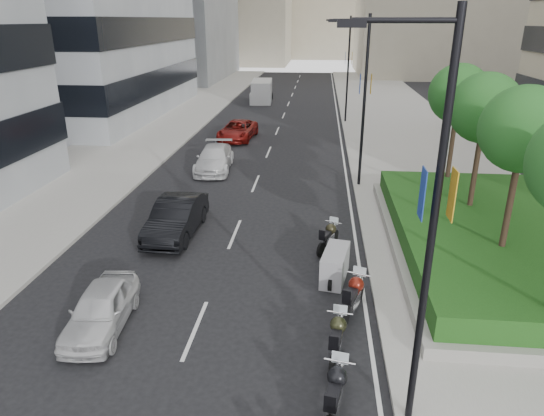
# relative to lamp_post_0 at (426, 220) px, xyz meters

# --- Properties ---
(sidewalk_right) EXTENTS (10.00, 100.00, 0.15)m
(sidewalk_right) POSITION_rel_lamp_post_0_xyz_m (4.86, 29.00, -4.99)
(sidewalk_right) COLOR #9E9B93
(sidewalk_right) RESTS_ON ground
(sidewalk_left) EXTENTS (8.00, 100.00, 0.15)m
(sidewalk_left) POSITION_rel_lamp_post_0_xyz_m (-16.14, 29.00, -4.99)
(sidewalk_left) COLOR #9E9B93
(sidewalk_left) RESTS_ON ground
(lane_edge) EXTENTS (0.12, 100.00, 0.01)m
(lane_edge) POSITION_rel_lamp_post_0_xyz_m (-0.44, 29.00, -5.06)
(lane_edge) COLOR silver
(lane_edge) RESTS_ON ground
(lane_centre) EXTENTS (0.12, 100.00, 0.01)m
(lane_centre) POSITION_rel_lamp_post_0_xyz_m (-5.64, 29.00, -5.06)
(lane_centre) COLOR silver
(lane_centre) RESTS_ON ground
(planter) EXTENTS (10.00, 14.00, 0.40)m
(planter) POSITION_rel_lamp_post_0_xyz_m (5.86, 9.00, -4.72)
(planter) COLOR gray
(planter) RESTS_ON sidewalk_right
(hedge) EXTENTS (9.40, 13.40, 0.80)m
(hedge) POSITION_rel_lamp_post_0_xyz_m (5.86, 9.00, -4.12)
(hedge) COLOR #194012
(hedge) RESTS_ON planter
(tree_1) EXTENTS (2.80, 2.80, 6.30)m
(tree_1) POSITION_rel_lamp_post_0_xyz_m (4.36, 7.00, 0.36)
(tree_1) COLOR #332319
(tree_1) RESTS_ON planter
(tree_2) EXTENTS (2.80, 2.80, 6.30)m
(tree_2) POSITION_rel_lamp_post_0_xyz_m (4.36, 11.00, 0.36)
(tree_2) COLOR #332319
(tree_2) RESTS_ON planter
(tree_3) EXTENTS (2.80, 2.80, 6.30)m
(tree_3) POSITION_rel_lamp_post_0_xyz_m (4.36, 15.00, 0.36)
(tree_3) COLOR #332319
(tree_3) RESTS_ON planter
(lamp_post_0) EXTENTS (2.34, 0.45, 9.00)m
(lamp_post_0) POSITION_rel_lamp_post_0_xyz_m (0.00, 0.00, 0.00)
(lamp_post_0) COLOR black
(lamp_post_0) RESTS_ON ground
(lamp_post_1) EXTENTS (2.34, 0.45, 9.00)m
(lamp_post_1) POSITION_rel_lamp_post_0_xyz_m (0.00, 17.00, 0.00)
(lamp_post_1) COLOR black
(lamp_post_1) RESTS_ON ground
(lamp_post_2) EXTENTS (2.34, 0.45, 9.00)m
(lamp_post_2) POSITION_rel_lamp_post_0_xyz_m (0.00, 35.00, 0.00)
(lamp_post_2) COLOR black
(lamp_post_2) RESTS_ON ground
(motorcycle_2) EXTENTS (0.76, 2.24, 1.13)m
(motorcycle_2) POSITION_rel_lamp_post_0_xyz_m (-1.55, 0.05, -4.46)
(motorcycle_2) COLOR black
(motorcycle_2) RESTS_ON ground
(motorcycle_3) EXTENTS (0.73, 2.17, 1.09)m
(motorcycle_3) POSITION_rel_lamp_post_0_xyz_m (-1.45, 2.20, -4.49)
(motorcycle_3) COLOR black
(motorcycle_3) RESTS_ON ground
(motorcycle_4) EXTENTS (1.00, 2.22, 1.15)m
(motorcycle_4) POSITION_rel_lamp_post_0_xyz_m (-0.88, 4.37, -4.45)
(motorcycle_4) COLOR black
(motorcycle_4) RESTS_ON ground
(motorcycle_5) EXTENTS (1.11, 2.01, 1.15)m
(motorcycle_5) POSITION_rel_lamp_post_0_xyz_m (-1.41, 6.43, -4.49)
(motorcycle_5) COLOR black
(motorcycle_5) RESTS_ON ground
(motorcycle_6) EXTENTS (0.98, 1.93, 1.02)m
(motorcycle_6) POSITION_rel_lamp_post_0_xyz_m (-1.61, 8.93, -4.52)
(motorcycle_6) COLOR black
(motorcycle_6) RESTS_ON ground
(car_a) EXTENTS (1.82, 3.92, 1.30)m
(car_a) POSITION_rel_lamp_post_0_xyz_m (-8.44, 2.84, -4.42)
(car_a) COLOR silver
(car_a) RESTS_ON ground
(car_b) EXTENTS (1.78, 4.83, 1.58)m
(car_b) POSITION_rel_lamp_post_0_xyz_m (-8.11, 9.70, -4.27)
(car_b) COLOR black
(car_b) RESTS_ON ground
(car_c) EXTENTS (2.37, 5.14, 1.46)m
(car_c) POSITION_rel_lamp_post_0_xyz_m (-8.51, 19.38, -4.34)
(car_c) COLOR silver
(car_c) RESTS_ON ground
(car_d) EXTENTS (2.78, 5.32, 1.43)m
(car_d) POSITION_rel_lamp_post_0_xyz_m (-8.43, 27.63, -4.35)
(car_d) COLOR maroon
(car_d) RESTS_ON ground
(delivery_van) EXTENTS (2.51, 5.73, 2.35)m
(delivery_van) POSITION_rel_lamp_post_0_xyz_m (-8.73, 45.95, -3.97)
(delivery_van) COLOR silver
(delivery_van) RESTS_ON ground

